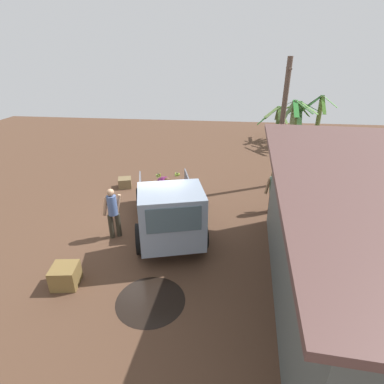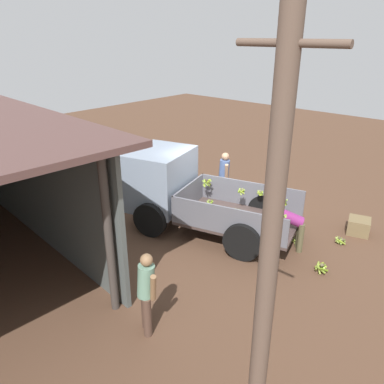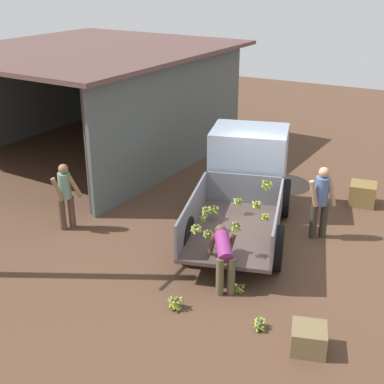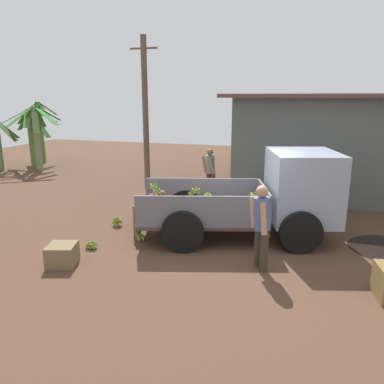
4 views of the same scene
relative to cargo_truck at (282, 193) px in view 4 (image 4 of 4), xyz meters
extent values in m
plane|color=#513727|center=(-1.06, -0.89, -1.12)|extent=(36.00, 36.00, 0.00)
cube|color=#453632|center=(-1.85, -0.51, -0.60)|extent=(3.41, 2.62, 0.08)
cube|color=slate|center=(-2.09, 0.36, -0.20)|extent=(2.92, 0.86, 0.72)
cube|color=slate|center=(-1.60, -1.39, -0.20)|extent=(2.92, 0.86, 0.72)
cube|color=slate|center=(-0.42, -0.12, -0.20)|extent=(0.55, 1.82, 0.72)
cube|color=#8997AB|center=(0.45, 0.13, 0.18)|extent=(1.96, 2.18, 1.65)
cube|color=#4C606B|center=(1.19, 0.33, 0.51)|extent=(0.42, 1.42, 0.73)
cylinder|color=black|center=(-0.03, 1.00, -0.64)|extent=(0.98, 0.47, 0.95)
cylinder|color=black|center=(0.49, -0.87, -0.64)|extent=(0.98, 0.47, 0.95)
cylinder|color=black|center=(-2.54, 0.30, -0.64)|extent=(0.98, 0.47, 0.95)
cylinder|color=black|center=(-2.02, -1.57, -0.64)|extent=(0.98, 0.47, 0.95)
sphere|color=brown|center=(-1.07, -0.26, -0.20)|extent=(0.07, 0.07, 0.07)
cylinder|color=olive|center=(-1.01, -0.25, -0.25)|extent=(0.07, 0.17, 0.11)
cylinder|color=#859D45|center=(-1.06, -0.21, -0.26)|extent=(0.16, 0.07, 0.14)
cylinder|color=olive|center=(-1.11, -0.21, -0.25)|extent=(0.16, 0.13, 0.11)
cylinder|color=olive|center=(-1.12, -0.28, -0.27)|extent=(0.07, 0.14, 0.16)
cylinder|color=olive|center=(-1.09, -0.31, -0.27)|extent=(0.14, 0.07, 0.16)
cylinder|color=#59791A|center=(-1.03, -0.31, -0.25)|extent=(0.14, 0.14, 0.12)
sphere|color=#453E2D|center=(-0.55, -0.74, 0.13)|extent=(0.08, 0.08, 0.08)
cylinder|color=#87AE22|center=(-0.50, -0.70, 0.04)|extent=(0.15, 0.14, 0.20)
cylinder|color=olive|center=(-0.56, -0.66, 0.07)|extent=(0.21, 0.07, 0.15)
cylinder|color=olive|center=(-0.60, -0.71, 0.04)|extent=(0.12, 0.18, 0.19)
cylinder|color=olive|center=(-0.62, -0.76, 0.06)|extent=(0.09, 0.21, 0.17)
cylinder|color=#91AA48|center=(-0.58, -0.82, 0.07)|extent=(0.21, 0.11, 0.15)
cylinder|color=olive|center=(-0.50, -0.82, 0.08)|extent=(0.22, 0.14, 0.12)
cylinder|color=olive|center=(-0.48, -0.75, 0.04)|extent=(0.06, 0.18, 0.19)
sphere|color=brown|center=(-1.63, -0.92, 0.09)|extent=(0.07, 0.07, 0.07)
cylinder|color=#96B13D|center=(-1.61, -0.88, 0.02)|extent=(0.14, 0.08, 0.15)
cylinder|color=#91AE2E|center=(-1.67, -0.87, 0.04)|extent=(0.15, 0.13, 0.12)
cylinder|color=olive|center=(-1.67, -0.93, 0.02)|extent=(0.05, 0.13, 0.16)
cylinder|color=#5A7B19|center=(-1.66, -0.96, 0.02)|extent=(0.13, 0.11, 0.15)
cylinder|color=#8EA83D|center=(-1.62, -0.97, 0.02)|extent=(0.14, 0.07, 0.15)
cylinder|color=olive|center=(-1.57, -0.95, 0.04)|extent=(0.11, 0.16, 0.11)
cylinder|color=olive|center=(-1.56, -0.90, 0.05)|extent=(0.09, 0.17, 0.09)
sphere|color=#443D2C|center=(-2.84, -0.39, -0.19)|extent=(0.08, 0.08, 0.08)
cylinder|color=olive|center=(-2.85, -0.44, -0.25)|extent=(0.15, 0.07, 0.15)
cylinder|color=olive|center=(-2.79, -0.43, -0.24)|extent=(0.14, 0.15, 0.12)
cylinder|color=olive|center=(-2.80, -0.37, -0.26)|extent=(0.09, 0.14, 0.15)
cylinder|color=olive|center=(-2.83, -0.33, -0.24)|extent=(0.16, 0.08, 0.13)
cylinder|color=olive|center=(-2.88, -0.35, -0.24)|extent=(0.14, 0.14, 0.13)
cylinder|color=olive|center=(-2.89, -0.41, -0.24)|extent=(0.11, 0.16, 0.13)
sphere|color=#463F2D|center=(-2.16, -0.01, -0.04)|extent=(0.07, 0.07, 0.07)
cylinder|color=#8BAC3B|center=(-2.19, 0.04, -0.10)|extent=(0.16, 0.12, 0.15)
cylinder|color=olive|center=(-2.21, -0.01, -0.12)|extent=(0.05, 0.14, 0.17)
cylinder|color=olive|center=(-2.21, -0.06, -0.09)|extent=(0.17, 0.15, 0.12)
cylinder|color=olive|center=(-2.15, -0.07, -0.10)|extent=(0.17, 0.08, 0.15)
cylinder|color=#88A142|center=(-2.11, -0.04, -0.10)|extent=(0.12, 0.16, 0.15)
cylinder|color=#8FAF49|center=(-2.09, 0.02, -0.08)|extent=(0.11, 0.19, 0.10)
cylinder|color=#87AC23|center=(-2.15, 0.06, -0.10)|extent=(0.18, 0.07, 0.14)
sphere|color=#4C4531|center=(-2.85, -1.00, 0.14)|extent=(0.08, 0.08, 0.08)
cylinder|color=#88A348|center=(-2.87, -1.05, 0.07)|extent=(0.16, 0.09, 0.17)
cylinder|color=olive|center=(-2.80, -1.03, 0.07)|extent=(0.11, 0.16, 0.16)
cylinder|color=olive|center=(-2.81, -0.96, 0.06)|extent=(0.13, 0.14, 0.17)
cylinder|color=olive|center=(-2.87, -0.94, 0.07)|extent=(0.17, 0.09, 0.16)
cylinder|color=olive|center=(-2.91, -0.99, 0.06)|extent=(0.05, 0.15, 0.17)
sphere|color=brown|center=(-2.01, -1.27, 0.02)|extent=(0.06, 0.06, 0.06)
cylinder|color=olive|center=(-2.05, -1.29, -0.02)|extent=(0.10, 0.13, 0.12)
cylinder|color=olive|center=(-2.01, -1.31, -0.03)|extent=(0.13, 0.05, 0.12)
cylinder|color=#8DA628|center=(-1.98, -1.31, -0.01)|extent=(0.14, 0.10, 0.10)
cylinder|color=olive|center=(-1.95, -1.27, -0.01)|extent=(0.05, 0.14, 0.08)
cylinder|color=#8A9D3F|center=(-1.96, -1.23, -0.01)|extent=(0.11, 0.14, 0.08)
cylinder|color=olive|center=(-2.00, -1.22, -0.02)|extent=(0.13, 0.07, 0.12)
cylinder|color=olive|center=(-2.03, -1.22, -0.02)|extent=(0.13, 0.09, 0.11)
cylinder|color=olive|center=(-2.06, -1.26, -0.02)|extent=(0.06, 0.13, 0.11)
sphere|color=#47402E|center=(-3.20, -0.31, 0.07)|extent=(0.08, 0.08, 0.08)
cylinder|color=#899C45|center=(-3.26, -0.35, 0.02)|extent=(0.14, 0.17, 0.12)
cylinder|color=#87AC3C|center=(-3.20, -0.37, 0.01)|extent=(0.17, 0.06, 0.14)
cylinder|color=olive|center=(-3.15, -0.33, 0.01)|extent=(0.11, 0.17, 0.15)
cylinder|color=olive|center=(-3.15, -0.27, 0.02)|extent=(0.14, 0.16, 0.13)
cylinder|color=olive|center=(-3.20, -0.24, 0.02)|extent=(0.17, 0.05, 0.13)
cylinder|color=#95B132|center=(-3.25, -0.28, 0.00)|extent=(0.13, 0.15, 0.15)
sphere|color=#403A2A|center=(-1.58, 0.09, -0.27)|extent=(0.08, 0.08, 0.08)
cylinder|color=olive|center=(-1.66, 0.09, -0.31)|extent=(0.05, 0.21, 0.12)
cylinder|color=#8EA234|center=(-1.59, 0.04, -0.35)|extent=(0.16, 0.09, 0.19)
cylinder|color=olive|center=(-1.53, 0.05, -0.35)|extent=(0.15, 0.14, 0.18)
cylinder|color=olive|center=(-1.51, 0.10, -0.35)|extent=(0.06, 0.17, 0.18)
cylinder|color=#88A333|center=(-1.55, 0.15, -0.35)|extent=(0.17, 0.11, 0.19)
cylinder|color=olive|center=(-1.62, 0.17, -0.32)|extent=(0.20, 0.14, 0.13)
sphere|color=brown|center=(-2.31, 0.00, -0.17)|extent=(0.07, 0.07, 0.07)
cylinder|color=olive|center=(-2.35, -0.02, -0.22)|extent=(0.09, 0.12, 0.12)
cylinder|color=olive|center=(-2.30, -0.04, -0.22)|extent=(0.12, 0.06, 0.12)
cylinder|color=#88AB42|center=(-2.27, -0.01, -0.22)|extent=(0.08, 0.12, 0.12)
cylinder|color=olive|center=(-2.28, 0.03, -0.22)|extent=(0.11, 0.12, 0.12)
cylinder|color=olive|center=(-2.32, 0.05, -0.22)|extent=(0.12, 0.06, 0.12)
cylinder|color=olive|center=(-2.34, 0.02, -0.22)|extent=(0.09, 0.12, 0.13)
cube|color=#525956|center=(2.36, 9.62, 0.55)|extent=(7.67, 0.57, 3.35)
cube|color=#525956|center=(1.95, 3.03, 0.55)|extent=(7.67, 0.57, 3.35)
cube|color=brown|center=(2.16, 6.33, 2.28)|extent=(8.92, 8.01, 0.12)
cylinder|color=#3F3833|center=(-1.28, 9.64, 0.55)|extent=(0.16, 0.16, 3.35)
cylinder|color=#3F3833|center=(-1.67, 3.45, 0.55)|extent=(0.16, 0.16, 3.35)
cylinder|color=brown|center=(-5.22, 3.91, 1.62)|extent=(0.21, 0.21, 5.48)
cylinder|color=brown|center=(-5.22, 3.91, 3.91)|extent=(1.04, 0.07, 0.07)
cylinder|color=olive|center=(-12.76, 7.54, 0.41)|extent=(0.28, 0.28, 3.06)
cube|color=#4B832A|center=(-12.36, 7.58, 1.47)|extent=(0.83, 0.32, 1.06)
cube|color=#528842|center=(-12.54, 7.99, 1.65)|extent=(0.62, 1.01, 0.71)
cube|color=#385327|center=(-13.12, 7.73, 1.48)|extent=(0.87, 0.61, 1.04)
cube|color=#315A2B|center=(-13.27, 7.21, 1.55)|extent=(1.19, 0.89, 0.90)
cube|color=#214E1F|center=(-12.54, 6.85, 1.46)|extent=(0.61, 1.43, 1.08)
cylinder|color=#548040|center=(-1.04, 12.43, 0.02)|extent=(0.33, 0.33, 2.27)
cube|color=#258A23|center=(-0.50, 12.46, 0.78)|extent=(1.10, 0.36, 0.86)
cube|color=#2E5128|center=(-0.79, 12.86, 0.77)|extent=(0.68, 0.98, 0.88)
cube|color=#446737|center=(-1.16, 13.18, 0.66)|extent=(0.49, 1.56, 1.10)
cube|color=#30672F|center=(-1.47, 12.63, 0.82)|extent=(1.00, 0.68, 0.78)
cube|color=#1F4C1F|center=(-1.71, 12.06, 0.66)|extent=(1.48, 0.98, 1.09)
cube|color=#4B6130|center=(-1.08, 11.83, 0.51)|extent=(0.32, 1.23, 1.39)
cube|color=#4F6F2A|center=(-0.70, 11.98, 0.56)|extent=(0.89, 1.05, 1.30)
cylinder|color=#718353|center=(-11.45, 5.62, 0.34)|extent=(0.30, 0.30, 2.93)
cube|color=#2C7B2E|center=(-10.88, 5.62, 1.45)|extent=(1.16, 0.31, 0.84)
cube|color=#285021|center=(-11.16, 6.14, 1.51)|extent=(0.82, 1.16, 0.72)
cube|color=#3D8239|center=(-11.64, 6.15, 1.34)|extent=(0.58, 1.14, 1.05)
cube|color=#4D8136|center=(-12.02, 5.73, 1.29)|extent=(1.19, 0.44, 1.15)
cube|color=#306629|center=(-11.69, 5.01, 1.42)|extent=(0.67, 1.31, 0.89)
cube|color=#536F3C|center=(-11.17, 5.26, 1.27)|extent=(0.76, 0.87, 1.19)
cube|color=#354C20|center=(-12.63, 5.04, 0.75)|extent=(1.00, 0.36, 0.92)
cube|color=olive|center=(-12.86, 5.28, 0.68)|extent=(0.69, 0.73, 1.06)
cube|color=#2B672A|center=(-13.15, 5.70, 0.73)|extent=(0.30, 1.41, 0.96)
cylinder|color=olive|center=(-12.13, 6.06, 0.26)|extent=(0.28, 0.28, 2.76)
cube|color=#36622D|center=(-11.61, 6.03, 1.03)|extent=(1.08, 0.37, 1.33)
cube|color=#4C7934|center=(-11.74, 6.56, 1.37)|extent=(0.98, 1.15, 0.67)
cube|color=#268128|center=(-12.32, 6.70, 1.38)|extent=(0.57, 1.34, 0.64)
cube|color=#32691F|center=(-12.68, 6.33, 1.32)|extent=(1.19, 0.72, 0.77)
cube|color=#25591D|center=(-12.84, 5.64, 1.25)|extent=(1.52, 1.03, 0.90)
cube|color=#517E2E|center=(-12.25, 5.44, 1.32)|extent=(0.43, 1.30, 0.76)
cube|color=#4D8542|center=(-11.87, 5.61, 1.29)|extent=(0.79, 1.07, 0.81)
cylinder|color=#332F23|center=(-0.18, -2.03, -0.70)|extent=(0.23, 0.23, 0.84)
cylinder|color=#332F23|center=(-0.31, -1.83, -0.70)|extent=(0.23, 0.23, 0.84)
cylinder|color=#4B6191|center=(-0.26, -1.94, 0.05)|extent=(0.46, 0.45, 0.67)
sphere|color=tan|center=(-0.28, -1.95, 0.49)|extent=(0.24, 0.24, 0.24)
cylinder|color=tan|center=(-0.21, -2.16, 0.02)|extent=(0.22, 0.25, 0.63)
cylinder|color=tan|center=(-0.45, -1.81, 0.02)|extent=(0.23, 0.27, 0.63)
cylinder|color=brown|center=(-3.44, -0.94, -0.74)|extent=(0.21, 0.21, 0.77)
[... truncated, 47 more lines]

